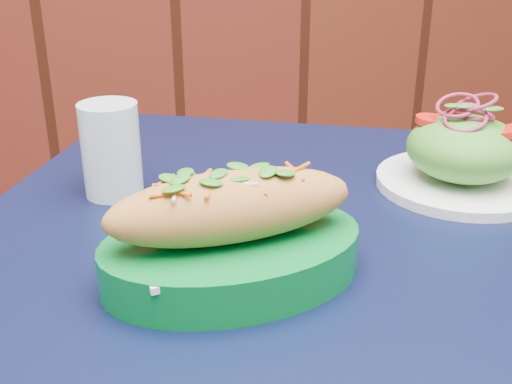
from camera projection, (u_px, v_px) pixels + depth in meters
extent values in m
cube|color=black|center=(343.00, 266.00, 0.63)|extent=(1.03, 1.03, 0.03)
cylinder|color=black|center=(158.00, 339.00, 1.13)|extent=(0.04, 0.04, 0.72)
cube|color=white|center=(232.00, 241.00, 0.56)|extent=(0.20, 0.14, 0.01)
ellipsoid|color=#D08542|center=(231.00, 206.00, 0.55)|extent=(0.23, 0.11, 0.06)
cylinder|color=white|center=(460.00, 182.00, 0.76)|extent=(0.20, 0.20, 0.01)
ellipsoid|color=#4C992D|center=(465.00, 148.00, 0.75)|extent=(0.13, 0.13, 0.07)
cylinder|color=red|center=(510.00, 127.00, 0.71)|extent=(0.04, 0.04, 0.01)
cylinder|color=red|center=(433.00, 116.00, 0.75)|extent=(0.04, 0.04, 0.01)
cylinder|color=red|center=(453.00, 112.00, 0.77)|extent=(0.04, 0.04, 0.01)
torus|color=#962047|center=(470.00, 113.00, 0.73)|extent=(0.05, 0.05, 0.00)
torus|color=#962047|center=(470.00, 110.00, 0.73)|extent=(0.05, 0.05, 0.00)
torus|color=#962047|center=(471.00, 107.00, 0.73)|extent=(0.05, 0.05, 0.00)
torus|color=#962047|center=(471.00, 103.00, 0.72)|extent=(0.05, 0.05, 0.00)
torus|color=#962047|center=(472.00, 100.00, 0.72)|extent=(0.05, 0.05, 0.00)
cylinder|color=silver|center=(111.00, 150.00, 0.73)|extent=(0.07, 0.07, 0.11)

